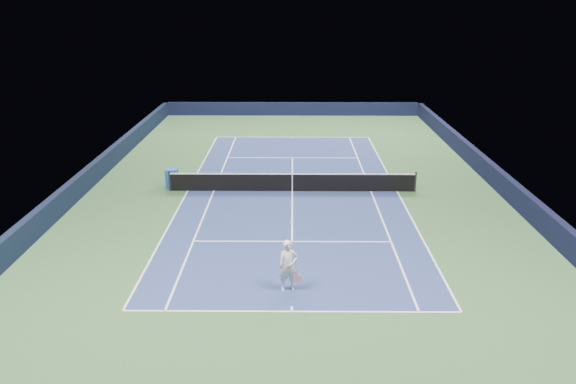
{
  "coord_description": "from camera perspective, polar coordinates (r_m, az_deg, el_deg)",
  "views": [
    {
      "loc": [
        0.01,
        -27.73,
        9.64
      ],
      "look_at": [
        -0.2,
        -3.0,
        1.0
      ],
      "focal_mm": 35.0,
      "sensor_mm": 36.0,
      "label": 1
    }
  ],
  "objects": [
    {
      "name": "service_line_near",
      "position": [
        23.4,
        0.42,
        -5.04
      ],
      "size": [
        8.23,
        0.08,
        0.0
      ],
      "primitive_type": "cube",
      "color": "white",
      "rests_on": "ground"
    },
    {
      "name": "wall_left",
      "position": [
        31.13,
        -19.91,
        1.1
      ],
      "size": [
        0.35,
        40.0,
        1.1
      ],
      "primitive_type": "cube",
      "color": "black",
      "rests_on": "ground"
    },
    {
      "name": "tennis_net",
      "position": [
        29.19,
        0.44,
        1.02
      ],
      "size": [
        12.9,
        0.1,
        1.07
      ],
      "color": "black",
      "rests_on": "ground"
    },
    {
      "name": "sideline_doubles_left",
      "position": [
        29.86,
        -10.14,
        0.13
      ],
      "size": [
        0.08,
        23.77,
        0.0
      ],
      "primitive_type": "cube",
      "color": "white",
      "rests_on": "ground"
    },
    {
      "name": "baseline_far",
      "position": [
        40.77,
        0.46,
        5.6
      ],
      "size": [
        10.97,
        0.08,
        0.0
      ],
      "primitive_type": "cube",
      "color": "white",
      "rests_on": "ground"
    },
    {
      "name": "center_service_line",
      "position": [
        29.35,
        0.44,
        0.1
      ],
      "size": [
        0.08,
        12.8,
        0.0
      ],
      "primitive_type": "cube",
      "color": "white",
      "rests_on": "ground"
    },
    {
      "name": "ground",
      "position": [
        29.36,
        0.44,
        0.09
      ],
      "size": [
        40.0,
        40.0,
        0.0
      ],
      "primitive_type": "plane",
      "color": "#2E512C",
      "rests_on": "ground"
    },
    {
      "name": "baseline_near",
      "position": [
        18.54,
        0.39,
        -12.04
      ],
      "size": [
        10.97,
        0.08,
        0.0
      ],
      "primitive_type": "cube",
      "color": "white",
      "rests_on": "ground"
    },
    {
      "name": "center_mark_near",
      "position": [
        18.67,
        0.39,
        -11.8
      ],
      "size": [
        0.08,
        0.3,
        0.0
      ],
      "primitive_type": "cube",
      "color": "white",
      "rests_on": "ground"
    },
    {
      "name": "court_surface",
      "position": [
        29.35,
        0.44,
        0.09
      ],
      "size": [
        10.97,
        23.77,
        0.01
      ],
      "primitive_type": "cube",
      "color": "navy",
      "rests_on": "ground"
    },
    {
      "name": "sponsor_cube",
      "position": [
        30.43,
        -11.69,
        1.39
      ],
      "size": [
        0.65,
        0.58,
        1.02
      ],
      "color": "#1C50A9",
      "rests_on": "ground"
    },
    {
      "name": "tennis_player",
      "position": [
        19.36,
        0.02,
        -7.51
      ],
      "size": [
        0.86,
        1.33,
        2.16
      ],
      "color": "silver",
      "rests_on": "ground"
    },
    {
      "name": "wall_right",
      "position": [
        31.12,
        20.8,
        0.98
      ],
      "size": [
        0.35,
        40.0,
        1.1
      ],
      "primitive_type": "cube",
      "color": "black",
      "rests_on": "ground"
    },
    {
      "name": "service_line_far",
      "position": [
        35.46,
        0.45,
        3.5
      ],
      "size": [
        8.23,
        0.08,
        0.0
      ],
      "primitive_type": "cube",
      "color": "white",
      "rests_on": "ground"
    },
    {
      "name": "sideline_singles_right",
      "position": [
        29.64,
        8.42,
        0.08
      ],
      "size": [
        0.08,
        23.77,
        0.0
      ],
      "primitive_type": "cube",
      "color": "white",
      "rests_on": "ground"
    },
    {
      "name": "sideline_singles_left",
      "position": [
        29.64,
        -7.54,
        0.13
      ],
      "size": [
        0.08,
        23.77,
        0.0
      ],
      "primitive_type": "cube",
      "color": "white",
      "rests_on": "ground"
    },
    {
      "name": "wall_far",
      "position": [
        48.41,
        0.47,
        8.44
      ],
      "size": [
        22.0,
        0.35,
        1.1
      ],
      "primitive_type": "cube",
      "color": "black",
      "rests_on": "ground"
    },
    {
      "name": "sideline_doubles_right",
      "position": [
        29.86,
        11.02,
        0.07
      ],
      "size": [
        0.08,
        23.77,
        0.0
      ],
      "primitive_type": "cube",
      "color": "white",
      "rests_on": "ground"
    },
    {
      "name": "center_mark_far",
      "position": [
        40.62,
        0.46,
        5.55
      ],
      "size": [
        0.08,
        0.3,
        0.0
      ],
      "primitive_type": "cube",
      "color": "white",
      "rests_on": "ground"
    }
  ]
}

